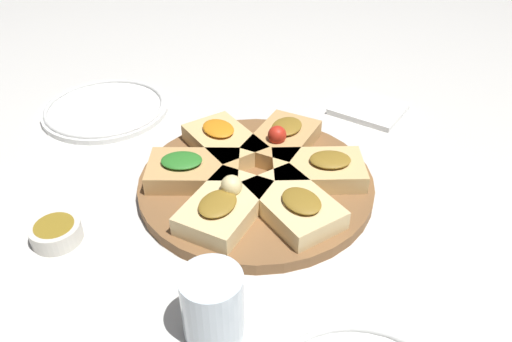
% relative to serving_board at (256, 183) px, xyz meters
% --- Properties ---
extents(ground_plane, '(3.00, 3.00, 0.00)m').
position_rel_serving_board_xyz_m(ground_plane, '(0.00, 0.00, -0.01)').
color(ground_plane, silver).
extents(serving_board, '(0.37, 0.37, 0.02)m').
position_rel_serving_board_xyz_m(serving_board, '(0.00, 0.00, 0.00)').
color(serving_board, brown).
rests_on(serving_board, ground_plane).
extents(focaccia_slice_0, '(0.16, 0.13, 0.04)m').
position_rel_serving_board_xyz_m(focaccia_slice_0, '(0.09, 0.04, 0.03)').
color(focaccia_slice_0, tan).
rests_on(focaccia_slice_0, serving_board).
extents(focaccia_slice_1, '(0.10, 0.15, 0.05)m').
position_rel_serving_board_xyz_m(focaccia_slice_1, '(0.01, 0.10, 0.03)').
color(focaccia_slice_1, '#E5C689').
rests_on(focaccia_slice_1, serving_board).
extents(focaccia_slice_2, '(0.16, 0.15, 0.04)m').
position_rel_serving_board_xyz_m(focaccia_slice_2, '(-0.08, 0.05, 0.03)').
color(focaccia_slice_2, '#E5C689').
rests_on(focaccia_slice_2, serving_board).
extents(focaccia_slice_3, '(0.16, 0.14, 0.04)m').
position_rel_serving_board_xyz_m(focaccia_slice_3, '(-0.09, -0.04, 0.03)').
color(focaccia_slice_3, '#DBB775').
rests_on(focaccia_slice_3, serving_board).
extents(focaccia_slice_4, '(0.10, 0.15, 0.05)m').
position_rel_serving_board_xyz_m(focaccia_slice_4, '(-0.01, -0.10, 0.03)').
color(focaccia_slice_4, tan).
rests_on(focaccia_slice_4, serving_board).
extents(focaccia_slice_5, '(0.16, 0.15, 0.04)m').
position_rel_serving_board_xyz_m(focaccia_slice_5, '(0.08, -0.05, 0.03)').
color(focaccia_slice_5, '#DBB775').
rests_on(focaccia_slice_5, serving_board).
extents(plate_right, '(0.24, 0.24, 0.02)m').
position_rel_serving_board_xyz_m(plate_right, '(0.37, -0.11, -0.00)').
color(plate_right, white).
rests_on(plate_right, ground_plane).
extents(water_glass, '(0.07, 0.07, 0.09)m').
position_rel_serving_board_xyz_m(water_glass, '(-0.06, 0.26, 0.04)').
color(water_glass, silver).
rests_on(water_glass, ground_plane).
extents(napkin_stack, '(0.15, 0.13, 0.01)m').
position_rel_serving_board_xyz_m(napkin_stack, '(-0.11, -0.31, -0.00)').
color(napkin_stack, white).
rests_on(napkin_stack, ground_plane).
extents(dipping_bowl, '(0.07, 0.07, 0.03)m').
position_rel_serving_board_xyz_m(dipping_bowl, '(0.21, 0.21, 0.01)').
color(dipping_bowl, silver).
rests_on(dipping_bowl, ground_plane).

